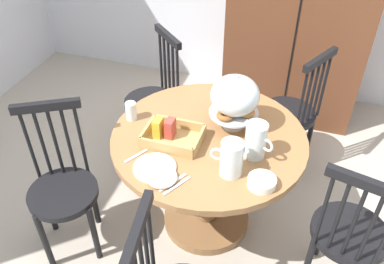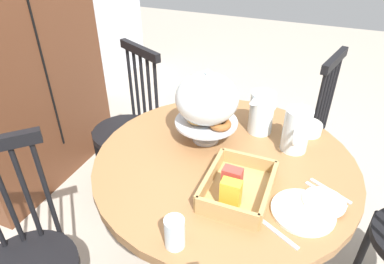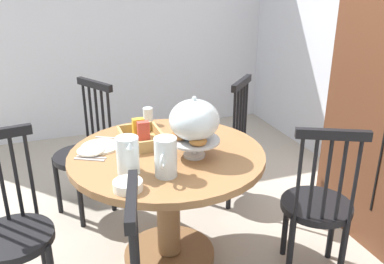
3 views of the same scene
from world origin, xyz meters
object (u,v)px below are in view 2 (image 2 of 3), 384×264
object	(u,v)px
orange_juice_pitcher	(296,132)
china_plate_large	(303,212)
cereal_basket	(236,188)
cereal_bowl	(307,128)
drinking_glass	(174,233)
milk_pitcher	(261,114)
wooden_armoire	(2,38)
windsor_chair_near_window	(128,131)
windsor_chair_host_seat	(295,130)
pastry_stand_with_dome	(207,101)
china_plate_small	(324,202)
dining_table	(222,199)

from	to	relation	value
orange_juice_pitcher	china_plate_large	bearing A→B (deg)	-166.76
cereal_basket	cereal_bowl	world-z (taller)	cereal_basket
cereal_basket	drinking_glass	size ratio (longest dim) A/B	2.87
milk_pitcher	china_plate_large	bearing A→B (deg)	-150.84
wooden_armoire	cereal_basket	world-z (taller)	wooden_armoire
windsor_chair_near_window	orange_juice_pitcher	world-z (taller)	windsor_chair_near_window
windsor_chair_near_window	windsor_chair_host_seat	distance (m)	1.06
wooden_armoire	windsor_chair_near_window	bearing A→B (deg)	-83.91
milk_pitcher	orange_juice_pitcher	bearing A→B (deg)	-117.39
orange_juice_pitcher	drinking_glass	bearing A→B (deg)	157.94
milk_pitcher	china_plate_large	size ratio (longest dim) A/B	0.91
china_plate_large	cereal_bowl	size ratio (longest dim) A/B	1.57
windsor_chair_host_seat	pastry_stand_with_dome	distance (m)	0.93
windsor_chair_near_window	drinking_glass	world-z (taller)	windsor_chair_near_window
pastry_stand_with_dome	milk_pitcher	bearing A→B (deg)	-51.75
china_plate_large	orange_juice_pitcher	bearing A→B (deg)	13.24
pastry_stand_with_dome	cereal_basket	bearing A→B (deg)	-142.60
windsor_chair_near_window	china_plate_small	bearing A→B (deg)	-114.57
windsor_chair_near_window	china_plate_small	world-z (taller)	windsor_chair_near_window
orange_juice_pitcher	milk_pitcher	size ratio (longest dim) A/B	0.97
china_plate_small	wooden_armoire	bearing A→B (deg)	76.89
china_plate_small	cereal_bowl	size ratio (longest dim) A/B	1.07
milk_pitcher	drinking_glass	bearing A→B (deg)	172.48
pastry_stand_with_dome	drinking_glass	distance (m)	0.61
dining_table	orange_juice_pitcher	size ratio (longest dim) A/B	5.65
windsor_chair_near_window	wooden_armoire	bearing A→B (deg)	96.09
windsor_chair_near_window	cereal_bowl	world-z (taller)	windsor_chair_near_window
dining_table	cereal_basket	size ratio (longest dim) A/B	3.49
dining_table	drinking_glass	distance (m)	0.56
cereal_bowl	cereal_basket	bearing A→B (deg)	160.51
orange_juice_pitcher	china_plate_large	xyz separation A→B (m)	(-0.37, -0.09, -0.08)
windsor_chair_host_seat	cereal_bowl	distance (m)	0.57
orange_juice_pitcher	china_plate_large	world-z (taller)	orange_juice_pitcher
china_plate_large	china_plate_small	world-z (taller)	china_plate_small
windsor_chair_near_window	china_plate_small	distance (m)	1.31
dining_table	windsor_chair_host_seat	bearing A→B (deg)	-15.47
windsor_chair_host_seat	milk_pitcher	xyz separation A→B (m)	(-0.55, 0.14, 0.38)
wooden_armoire	china_plate_large	size ratio (longest dim) A/B	8.91
milk_pitcher	windsor_chair_near_window	bearing A→B (deg)	81.04
windsor_chair_near_window	cereal_basket	bearing A→B (deg)	-124.83
pastry_stand_with_dome	drinking_glass	bearing A→B (deg)	-169.30
china_plate_large	cereal_bowl	distance (m)	0.54
drinking_glass	dining_table	bearing A→B (deg)	-1.61
pastry_stand_with_dome	windsor_chair_host_seat	bearing A→B (deg)	-26.19
windsor_chair_host_seat	drinking_glass	distance (m)	1.36
wooden_armoire	pastry_stand_with_dome	xyz separation A→B (m)	(-0.22, -1.39, -0.05)
wooden_armoire	dining_table	size ratio (longest dim) A/B	1.78
windsor_chair_host_seat	drinking_glass	xyz separation A→B (m)	(-1.30, 0.24, 0.34)
dining_table	drinking_glass	xyz separation A→B (m)	(-0.48, 0.01, 0.29)
pastry_stand_with_dome	orange_juice_pitcher	bearing A→B (deg)	-78.45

